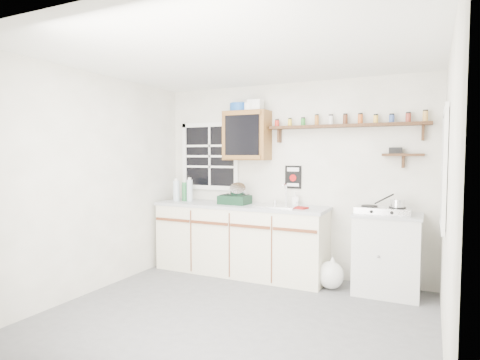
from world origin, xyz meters
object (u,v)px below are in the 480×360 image
upper_cabinet (247,136)px  hotplate (383,210)px  main_cabinet (240,239)px  spice_shelf (346,125)px  dish_rack (236,197)px  right_cabinet (387,254)px

upper_cabinet → hotplate: size_ratio=1.09×
main_cabinet → spice_shelf: size_ratio=1.21×
main_cabinet → dish_rack: bearing=175.3°
main_cabinet → right_cabinet: size_ratio=2.54×
spice_shelf → dish_rack: bearing=-171.5°
hotplate → spice_shelf: bearing=156.5°
main_cabinet → right_cabinet: main_cabinet is taller
right_cabinet → spice_shelf: spice_shelf is taller
right_cabinet → upper_cabinet: (-1.80, 0.12, 1.37)m
main_cabinet → upper_cabinet: size_ratio=3.55×
right_cabinet → hotplate: (-0.05, -0.02, 0.49)m
right_cabinet → main_cabinet: bearing=-179.2°
upper_cabinet → dish_rack: upper_cabinet is taller
main_cabinet → hotplate: 1.85m
spice_shelf → dish_rack: spice_shelf is taller
main_cabinet → dish_rack: (-0.06, 0.01, 0.55)m
spice_shelf → hotplate: (0.46, -0.21, -0.98)m
spice_shelf → hotplate: bearing=-24.2°
right_cabinet → hotplate: 0.50m
main_cabinet → right_cabinet: (1.83, 0.03, -0.01)m
hotplate → main_cabinet: bearing=-179.2°
upper_cabinet → right_cabinet: bearing=-3.8°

